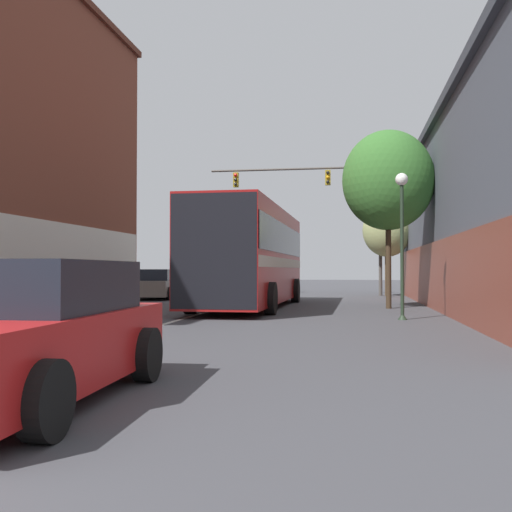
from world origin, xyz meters
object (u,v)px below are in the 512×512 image
hatchback_foreground (27,334)px  street_tree_far (387,231)px  traffic_signal_gantry (329,199)px  street_tree_near (388,180)px  street_lamp (402,228)px  bus (251,253)px  parked_car_left_near (156,285)px

hatchback_foreground → street_tree_far: size_ratio=0.88×
hatchback_foreground → traffic_signal_gantry: bearing=-6.5°
street_tree_near → street_lamp: bearing=-89.0°
bus → hatchback_foreground: bus is taller
hatchback_foreground → street_tree_far: (5.15, 26.05, 2.72)m
traffic_signal_gantry → parked_car_left_near: bearing=-146.4°
street_tree_far → bus: bearing=-118.0°
bus → street_lamp: street_lamp is taller
bus → street_tree_near: street_tree_near is taller
hatchback_foreground → street_lamp: size_ratio=1.05×
parked_car_left_near → traffic_signal_gantry: bearing=-63.8°
street_tree_near → bus: bearing=-178.2°
street_lamp → bus: bearing=136.9°
traffic_signal_gantry → street_lamp: bearing=-80.6°
bus → parked_car_left_near: bearing=45.5°
hatchback_foreground → traffic_signal_gantry: size_ratio=0.46×
traffic_signal_gantry → street_tree_far: traffic_signal_gantry is taller
street_tree_far → traffic_signal_gantry: bearing=170.6°
street_tree_far → street_tree_near: bearing=-93.0°
traffic_signal_gantry → street_tree_far: (3.01, -0.50, -1.79)m
street_tree_near → street_tree_far: (0.53, 10.14, -1.13)m
street_tree_near → parked_car_left_near: bearing=152.7°
hatchback_foreground → parked_car_left_near: size_ratio=0.98×
parked_car_left_near → street_tree_near: (10.41, -5.37, 3.89)m
bus → street_tree_far: 11.75m
hatchback_foreground → street_tree_far: bearing=-13.1°
hatchback_foreground → parked_car_left_near: hatchback_foreground is taller
street_lamp → street_tree_near: bearing=91.0°
hatchback_foreground → street_tree_far: street_tree_far is taller
street_tree_near → traffic_signal_gantry: bearing=103.1°
traffic_signal_gantry → street_tree_far: 3.54m
street_lamp → street_tree_far: 15.03m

